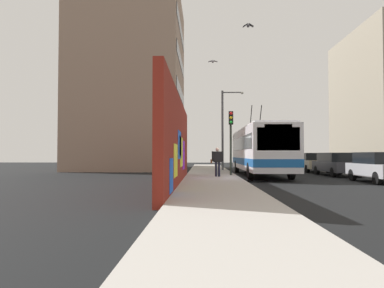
{
  "coord_description": "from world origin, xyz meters",
  "views": [
    {
      "loc": [
        -19.96,
        2.17,
        1.48
      ],
      "look_at": [
        -0.13,
        2.77,
        2.07
      ],
      "focal_mm": 31.85,
      "sensor_mm": 36.0,
      "label": 1
    }
  ],
  "objects_px": {
    "parked_car_champagne": "(311,162)",
    "street_lamp": "(225,124)",
    "city_bus": "(260,149)",
    "parked_car_navy": "(294,161)",
    "pedestrian_midblock": "(217,159)",
    "parked_car_dark_gray": "(336,164)",
    "parked_car_silver": "(378,167)",
    "traffic_light": "(231,132)"
  },
  "relations": [
    {
      "from": "parked_car_silver",
      "to": "parked_car_navy",
      "type": "xyz_separation_m",
      "value": [
        16.49,
        -0.0,
        0.0
      ]
    },
    {
      "from": "traffic_light",
      "to": "street_lamp",
      "type": "relative_size",
      "value": 0.61
    },
    {
      "from": "parked_car_dark_gray",
      "to": "parked_car_champagne",
      "type": "xyz_separation_m",
      "value": [
        5.35,
        -0.0,
        -0.0
      ]
    },
    {
      "from": "parked_car_champagne",
      "to": "traffic_light",
      "type": "xyz_separation_m",
      "value": [
        -7.19,
        7.35,
        2.07
      ]
    },
    {
      "from": "parked_car_navy",
      "to": "city_bus",
      "type": "bearing_deg",
      "value": 154.28
    },
    {
      "from": "parked_car_champagne",
      "to": "pedestrian_midblock",
      "type": "height_order",
      "value": "pedestrian_midblock"
    },
    {
      "from": "parked_car_dark_gray",
      "to": "street_lamp",
      "type": "distance_m",
      "value": 9.56
    },
    {
      "from": "pedestrian_midblock",
      "to": "parked_car_silver",
      "type": "bearing_deg",
      "value": -105.52
    },
    {
      "from": "parked_car_navy",
      "to": "street_lamp",
      "type": "bearing_deg",
      "value": 127.6
    },
    {
      "from": "parked_car_champagne",
      "to": "traffic_light",
      "type": "distance_m",
      "value": 10.49
    },
    {
      "from": "parked_car_silver",
      "to": "parked_car_navy",
      "type": "relative_size",
      "value": 0.93
    },
    {
      "from": "parked_car_champagne",
      "to": "parked_car_navy",
      "type": "distance_m",
      "value": 5.58
    },
    {
      "from": "parked_car_dark_gray",
      "to": "parked_car_champagne",
      "type": "distance_m",
      "value": 5.35
    },
    {
      "from": "city_bus",
      "to": "parked_car_navy",
      "type": "distance_m",
      "value": 12.02
    },
    {
      "from": "parked_car_navy",
      "to": "traffic_light",
      "type": "height_order",
      "value": "traffic_light"
    },
    {
      "from": "pedestrian_midblock",
      "to": "street_lamp",
      "type": "height_order",
      "value": "street_lamp"
    },
    {
      "from": "parked_car_silver",
      "to": "parked_car_champagne",
      "type": "relative_size",
      "value": 0.88
    },
    {
      "from": "pedestrian_midblock",
      "to": "parked_car_champagne",
      "type": "bearing_deg",
      "value": -43.89
    },
    {
      "from": "city_bus",
      "to": "pedestrian_midblock",
      "type": "height_order",
      "value": "city_bus"
    },
    {
      "from": "parked_car_champagne",
      "to": "parked_car_navy",
      "type": "bearing_deg",
      "value": 0.0
    },
    {
      "from": "city_bus",
      "to": "traffic_light",
      "type": "height_order",
      "value": "city_bus"
    },
    {
      "from": "pedestrian_midblock",
      "to": "street_lamp",
      "type": "xyz_separation_m",
      "value": [
        8.61,
        -1.04,
        2.87
      ]
    },
    {
      "from": "parked_car_silver",
      "to": "parked_car_dark_gray",
      "type": "distance_m",
      "value": 5.55
    },
    {
      "from": "city_bus",
      "to": "parked_car_navy",
      "type": "relative_size",
      "value": 2.66
    },
    {
      "from": "pedestrian_midblock",
      "to": "street_lamp",
      "type": "bearing_deg",
      "value": -6.86
    },
    {
      "from": "parked_car_navy",
      "to": "parked_car_silver",
      "type": "bearing_deg",
      "value": 180.0
    },
    {
      "from": "parked_car_champagne",
      "to": "parked_car_navy",
      "type": "relative_size",
      "value": 1.05
    },
    {
      "from": "parked_car_navy",
      "to": "parked_car_champagne",
      "type": "bearing_deg",
      "value": -180.0
    },
    {
      "from": "city_bus",
      "to": "parked_car_navy",
      "type": "height_order",
      "value": "city_bus"
    },
    {
      "from": "parked_car_champagne",
      "to": "street_lamp",
      "type": "xyz_separation_m",
      "value": [
        0.01,
        7.24,
        3.2
      ]
    },
    {
      "from": "city_bus",
      "to": "street_lamp",
      "type": "xyz_separation_m",
      "value": [
        5.22,
        2.04,
        2.21
      ]
    },
    {
      "from": "parked_car_silver",
      "to": "parked_car_dark_gray",
      "type": "bearing_deg",
      "value": -0.0
    },
    {
      "from": "city_bus",
      "to": "pedestrian_midblock",
      "type": "relative_size",
      "value": 6.84
    },
    {
      "from": "parked_car_champagne",
      "to": "city_bus",
      "type": "bearing_deg",
      "value": 135.05
    },
    {
      "from": "street_lamp",
      "to": "pedestrian_midblock",
      "type": "bearing_deg",
      "value": 173.14
    },
    {
      "from": "parked_car_champagne",
      "to": "street_lamp",
      "type": "bearing_deg",
      "value": 89.92
    },
    {
      "from": "city_bus",
      "to": "parked_car_silver",
      "type": "relative_size",
      "value": 2.87
    },
    {
      "from": "pedestrian_midblock",
      "to": "traffic_light",
      "type": "bearing_deg",
      "value": -33.18
    },
    {
      "from": "city_bus",
      "to": "street_lamp",
      "type": "relative_size",
      "value": 1.74
    },
    {
      "from": "parked_car_dark_gray",
      "to": "pedestrian_midblock",
      "type": "distance_m",
      "value": 8.9
    },
    {
      "from": "parked_car_navy",
      "to": "traffic_light",
      "type": "distance_m",
      "value": 14.88
    },
    {
      "from": "pedestrian_midblock",
      "to": "parked_car_navy",
      "type": "bearing_deg",
      "value": -30.25
    }
  ]
}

